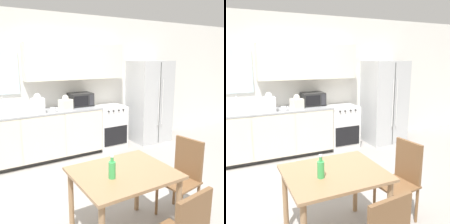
# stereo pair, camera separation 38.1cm
# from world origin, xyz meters

# --- Properties ---
(ground_plane) EXTENTS (12.00, 12.00, 0.00)m
(ground_plane) POSITION_xyz_m (0.00, 0.00, 0.00)
(ground_plane) COLOR gray
(wall_back) EXTENTS (12.00, 0.38, 2.70)m
(wall_back) POSITION_xyz_m (0.06, 2.02, 1.43)
(wall_back) COLOR silver
(wall_back) RESTS_ON ground_plane
(kitchen_counter) EXTENTS (2.29, 0.62, 0.92)m
(kitchen_counter) POSITION_xyz_m (-0.38, 1.72, 0.47)
(kitchen_counter) COLOR #333333
(kitchen_counter) RESTS_ON ground_plane
(oven_range) EXTENTS (0.61, 0.61, 0.88)m
(oven_range) POSITION_xyz_m (1.07, 1.73, 0.44)
(oven_range) COLOR white
(oven_range) RESTS_ON ground_plane
(refrigerator) EXTENTS (0.83, 0.76, 1.80)m
(refrigerator) POSITION_xyz_m (2.09, 1.66, 0.90)
(refrigerator) COLOR silver
(refrigerator) RESTS_ON ground_plane
(kitchen_sink) EXTENTS (0.70, 0.43, 0.27)m
(kitchen_sink) POSITION_xyz_m (-0.95, 1.73, 0.94)
(kitchen_sink) COLOR #B7BABC
(kitchen_sink) RESTS_ON kitchen_counter
(microwave) EXTENTS (0.45, 0.35, 0.26)m
(microwave) POSITION_xyz_m (0.47, 1.82, 1.05)
(microwave) COLOR #282828
(microwave) RESTS_ON kitchen_counter
(coffee_mug) EXTENTS (0.13, 0.09, 0.08)m
(coffee_mug) POSITION_xyz_m (-0.18, 1.53, 0.97)
(coffee_mug) COLOR white
(coffee_mug) RESTS_ON kitchen_counter
(grocery_bag_0) EXTENTS (0.26, 0.23, 0.28)m
(grocery_bag_0) POSITION_xyz_m (0.08, 1.59, 1.04)
(grocery_bag_0) COLOR silver
(grocery_bag_0) RESTS_ON kitchen_counter
(grocery_bag_1) EXTENTS (0.23, 0.20, 0.35)m
(grocery_bag_1) POSITION_xyz_m (-0.43, 1.59, 1.07)
(grocery_bag_1) COLOR white
(grocery_bag_1) RESTS_ON kitchen_counter
(dining_table) EXTENTS (0.98, 0.81, 0.76)m
(dining_table) POSITION_xyz_m (-0.21, -0.79, 0.64)
(dining_table) COLOR #997551
(dining_table) RESTS_ON ground_plane
(dining_chair_side) EXTENTS (0.46, 0.46, 0.93)m
(dining_chair_side) POSITION_xyz_m (0.66, -0.78, 0.54)
(dining_chair_side) COLOR brown
(dining_chair_side) RESTS_ON ground_plane
(drink_bottle) EXTENTS (0.07, 0.07, 0.23)m
(drink_bottle) POSITION_xyz_m (-0.38, -0.86, 0.85)
(drink_bottle) COLOR #3FB259
(drink_bottle) RESTS_ON dining_table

